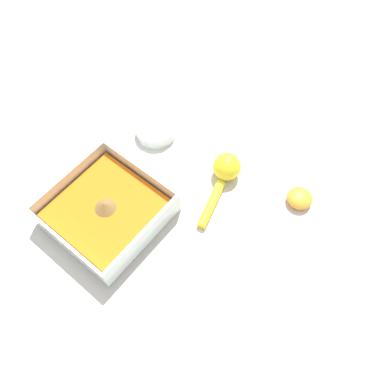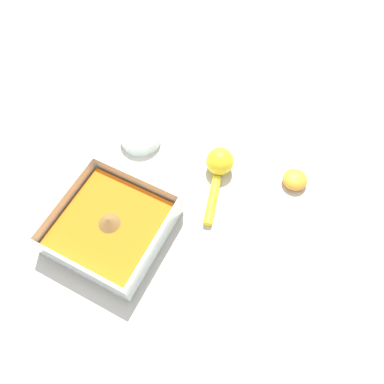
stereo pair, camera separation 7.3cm
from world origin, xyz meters
name	(u,v)px [view 1 (the left image)]	position (x,y,z in m)	size (l,w,h in m)	color
ground_plane	(106,202)	(0.00, 0.00, 0.00)	(4.00, 4.00, 0.00)	beige
square_dish	(107,212)	(-0.03, 0.02, 0.02)	(0.20, 0.20, 0.07)	silver
spice_bowl	(156,130)	(0.04, -0.20, 0.01)	(0.09, 0.09, 0.03)	silver
lemon_squeezer	(224,173)	(-0.16, -0.19, 0.03)	(0.07, 0.16, 0.06)	yellow
lemon_half	(300,198)	(-0.31, -0.25, 0.01)	(0.05, 0.05, 0.03)	orange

